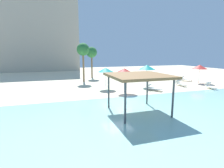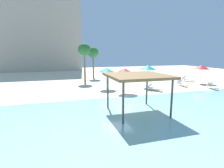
# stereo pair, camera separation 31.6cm
# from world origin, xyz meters

# --- Properties ---
(ground_plane) EXTENTS (80.00, 80.00, 0.00)m
(ground_plane) POSITION_xyz_m (0.00, 0.00, 0.00)
(ground_plane) COLOR beige
(lagoon_water) EXTENTS (44.00, 13.50, 0.04)m
(lagoon_water) POSITION_xyz_m (0.00, -5.25, 0.02)
(lagoon_water) COLOR #99D1C6
(lagoon_water) RESTS_ON ground
(shade_pavilion) EXTENTS (4.13, 4.13, 2.83)m
(shade_pavilion) POSITION_xyz_m (0.43, -3.19, 2.65)
(shade_pavilion) COLOR #42474C
(shade_pavilion) RESTS_ON ground
(beach_umbrella_teal_1) EXTENTS (1.91, 1.91, 2.60)m
(beach_umbrella_teal_1) POSITION_xyz_m (0.69, 6.19, 2.33)
(beach_umbrella_teal_1) COLOR silver
(beach_umbrella_teal_1) RESTS_ON ground
(beach_umbrella_red_2) EXTENTS (2.16, 2.16, 2.67)m
(beach_umbrella_red_2) POSITION_xyz_m (14.98, 6.03, 2.37)
(beach_umbrella_red_2) COLOR silver
(beach_umbrella_red_2) RESTS_ON ground
(beach_umbrella_teal_3) EXTENTS (2.14, 2.14, 2.84)m
(beach_umbrella_teal_3) POSITION_xyz_m (6.20, 5.90, 2.54)
(beach_umbrella_teal_3) COLOR silver
(beach_umbrella_teal_3) RESTS_ON ground
(beach_umbrella_red_4) EXTENTS (2.03, 2.03, 2.72)m
(beach_umbrella_red_4) POSITION_xyz_m (2.05, 3.54, 2.43)
(beach_umbrella_red_4) COLOR silver
(beach_umbrella_red_4) RESTS_ON ground
(lounge_chair_0) EXTENTS (1.56, 1.91, 0.74)m
(lounge_chair_0) POSITION_xyz_m (5.65, 3.34, 0.33)
(lounge_chair_0) COLOR white
(lounge_chair_0) RESTS_ON ground
(lounge_chair_1) EXTENTS (1.21, 1.99, 0.74)m
(lounge_chair_1) POSITION_xyz_m (14.39, 8.13, 0.33)
(lounge_chair_1) COLOR white
(lounge_chair_1) RESTS_ON ground
(lounge_chair_2) EXTENTS (1.16, 1.99, 0.74)m
(lounge_chair_2) POSITION_xyz_m (13.03, 2.14, 0.33)
(lounge_chair_2) COLOR white
(lounge_chair_2) RESTS_ON ground
(lounge_chair_4) EXTENTS (0.77, 1.94, 0.74)m
(lounge_chair_4) POSITION_xyz_m (10.88, 4.98, 0.33)
(lounge_chair_4) COLOR white
(lounge_chair_4) RESTS_ON ground
(palm_tree_0) EXTENTS (1.90, 1.90, 5.87)m
(palm_tree_0) POSITION_xyz_m (-1.04, 12.41, 4.78)
(palm_tree_0) COLOR brown
(palm_tree_0) RESTS_ON ground
(palm_tree_1) EXTENTS (1.90, 1.90, 5.46)m
(palm_tree_1) POSITION_xyz_m (1.10, 16.53, 4.40)
(palm_tree_1) COLOR brown
(palm_tree_1) RESTS_ON ground
(hotel_block_0) EXTENTS (18.97, 8.91, 18.98)m
(hotel_block_0) POSITION_xyz_m (-8.57, 34.98, 9.49)
(hotel_block_0) COLOR #B2A893
(hotel_block_0) RESTS_ON ground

